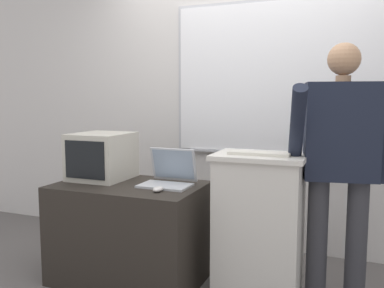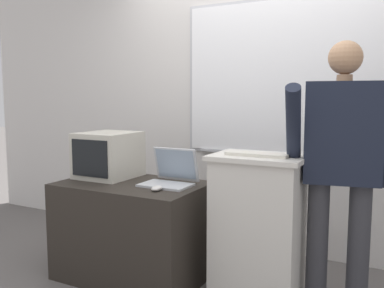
# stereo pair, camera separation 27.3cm
# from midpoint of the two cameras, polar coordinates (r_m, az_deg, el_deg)

# --- Properties ---
(back_wall) EXTENTS (6.40, 0.17, 2.90)m
(back_wall) POSITION_cam_midpoint_polar(r_m,az_deg,el_deg) (3.59, 11.74, 8.50)
(back_wall) COLOR silver
(back_wall) RESTS_ON ground_plane
(lectern_podium) EXTENTS (0.59, 0.43, 0.96)m
(lectern_podium) POSITION_cam_midpoint_polar(r_m,az_deg,el_deg) (2.73, 12.09, -11.48)
(lectern_podium) COLOR beige
(lectern_podium) RESTS_ON ground_plane
(side_desk) EXTENTS (1.04, 0.66, 0.71)m
(side_desk) POSITION_cam_midpoint_polar(r_m,az_deg,el_deg) (3.05, -5.71, -11.97)
(side_desk) COLOR #28231E
(side_desk) RESTS_ON ground_plane
(person_presenter) EXTENTS (0.60, 0.59, 1.65)m
(person_presenter) POSITION_cam_midpoint_polar(r_m,az_deg,el_deg) (2.64, 23.03, -1.92)
(person_presenter) COLOR #333338
(person_presenter) RESTS_ON ground_plane
(laptop) EXTENTS (0.35, 0.30, 0.25)m
(laptop) POSITION_cam_midpoint_polar(r_m,az_deg,el_deg) (2.88, -0.27, -4.33)
(laptop) COLOR #B7BABF
(laptop) RESTS_ON side_desk
(wireless_keyboard) EXTENTS (0.39, 0.11, 0.02)m
(wireless_keyboard) POSITION_cam_midpoint_polar(r_m,az_deg,el_deg) (2.57, 12.10, -1.48)
(wireless_keyboard) COLOR beige
(wireless_keyboard) RESTS_ON lectern_podium
(computer_mouse_by_laptop) EXTENTS (0.06, 0.10, 0.03)m
(computer_mouse_by_laptop) POSITION_cam_midpoint_polar(r_m,az_deg,el_deg) (2.69, -2.06, -6.27)
(computer_mouse_by_laptop) COLOR silver
(computer_mouse_by_laptop) RESTS_ON side_desk
(crt_monitor) EXTENTS (0.40, 0.43, 0.35)m
(crt_monitor) POSITION_cam_midpoint_polar(r_m,az_deg,el_deg) (3.17, -9.25, -1.52)
(crt_monitor) COLOR #BCB7A8
(crt_monitor) RESTS_ON side_desk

